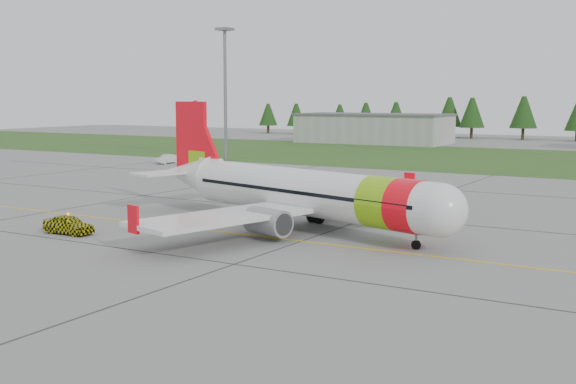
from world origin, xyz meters
The scene contains 9 objects.
ground centered at (0.00, 0.00, 0.00)m, with size 320.00×320.00×0.00m, color gray.
aircraft centered at (7.53, 12.36, 2.72)m, with size 30.45×28.71×9.42m.
follow_me_car centered at (-5.77, 1.82, 2.01)m, with size 1.61×1.37×4.01m, color yellow.
service_van centered at (-36.43, 49.03, 2.06)m, with size 1.43×1.36×4.11m, color silver.
grass_strip centered at (0.00, 82.00, 0.01)m, with size 320.00×50.00×0.03m, color #30561E.
taxi_guideline centered at (0.00, 8.00, 0.01)m, with size 120.00×0.25×0.02m, color gold.
hangar_west centered at (-30.00, 110.00, 3.00)m, with size 32.00×14.00×6.00m, color #A8A8A3.
floodlight_mast centered at (-32.00, 58.00, 10.00)m, with size 0.50×0.50×20.00m, color slate.
treeline centered at (0.00, 138.00, 5.00)m, with size 160.00×8.00×10.00m, color #1C3F14, non-canonical shape.
Camera 1 is at (33.89, -34.11, 9.72)m, focal length 45.00 mm.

